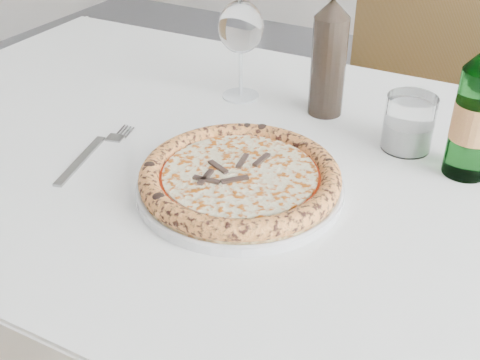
% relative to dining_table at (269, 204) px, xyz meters
% --- Properties ---
extents(dining_table, '(1.55, 0.94, 0.76)m').
position_rel_dining_table_xyz_m(dining_table, '(0.00, 0.00, 0.00)').
color(dining_table, brown).
rests_on(dining_table, floor).
extents(chair_far, '(0.55, 0.55, 0.93)m').
position_rel_dining_table_xyz_m(chair_far, '(0.01, 0.82, -0.14)').
color(chair_far, brown).
rests_on(chair_far, floor).
extents(plate, '(0.30, 0.30, 0.02)m').
position_rel_dining_table_xyz_m(plate, '(0.00, -0.10, 0.09)').
color(plate, silver).
rests_on(plate, dining_table).
extents(pizza, '(0.29, 0.29, 0.03)m').
position_rel_dining_table_xyz_m(pizza, '(-0.00, -0.10, 0.11)').
color(pizza, '#E3C278').
rests_on(pizza, plate).
extents(fork, '(0.05, 0.22, 0.00)m').
position_rel_dining_table_xyz_m(fork, '(-0.26, -0.12, 0.09)').
color(fork, gray).
rests_on(fork, dining_table).
extents(wine_glass, '(0.08, 0.08, 0.19)m').
position_rel_dining_table_xyz_m(wine_glass, '(-0.16, 0.19, 0.22)').
color(wine_glass, white).
rests_on(wine_glass, dining_table).
extents(tumbler, '(0.08, 0.08, 0.09)m').
position_rel_dining_table_xyz_m(tumbler, '(0.17, 0.15, 0.12)').
color(tumbler, white).
rests_on(tumbler, dining_table).
extents(beer_bottle, '(0.07, 0.07, 0.26)m').
position_rel_dining_table_xyz_m(beer_bottle, '(0.27, 0.12, 0.19)').
color(beer_bottle, '#45894B').
rests_on(beer_bottle, dining_table).
extents(wine_bottle, '(0.06, 0.06, 0.25)m').
position_rel_dining_table_xyz_m(wine_bottle, '(0.01, 0.21, 0.19)').
color(wine_bottle, black).
rests_on(wine_bottle, dining_table).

